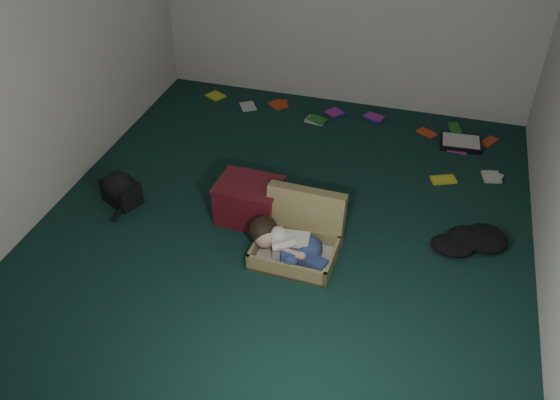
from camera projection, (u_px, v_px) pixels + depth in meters
The scene contains 10 objects.
floor at pixel (285, 223), 4.99m from camera, with size 4.50×4.50×0.00m, color #11302A.
wall_front at pixel (139, 312), 2.49m from camera, with size 4.50×4.50×0.00m, color silver.
wall_left at pixel (41, 49), 4.65m from camera, with size 4.50×4.50×0.00m, color silver.
suitcase at pixel (299, 236), 4.64m from camera, with size 0.65×0.64×0.46m.
person at pixel (288, 244), 4.51m from camera, with size 0.68×0.34×0.29m.
maroon_bin at pixel (249, 201), 4.93m from camera, with size 0.54×0.43×0.36m.
backpack at pixel (121, 191), 5.15m from camera, with size 0.39×0.32×0.24m, color black, non-canonical shape.
clothing_pile at pixel (471, 238), 4.72m from camera, with size 0.43×0.35×0.14m, color black, non-canonical shape.
paper_tray at pixel (461, 143), 5.94m from camera, with size 0.42×0.32×0.06m.
book_scatter at pixel (372, 129), 6.19m from camera, with size 3.22×1.17×0.02m.
Camera 1 is at (1.05, -3.70, 3.19)m, focal length 38.00 mm.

